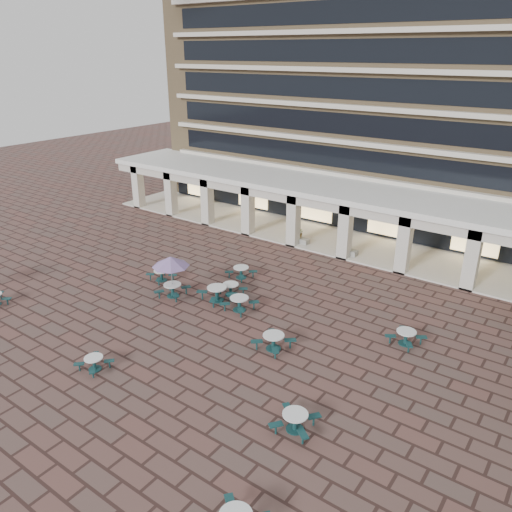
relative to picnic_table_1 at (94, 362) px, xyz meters
The scene contains 15 objects.
ground 6.55m from the picnic_table_1, 80.17° to the left, with size 120.00×120.00×0.00m, color brown.
apartment_building 34.19m from the picnic_table_1, 88.00° to the left, with size 40.00×15.50×25.20m.
retail_arcade 21.43m from the picnic_table_1, 86.99° to the left, with size 42.00×6.60×4.40m.
picnic_table_1 is the anchor object (origin of this frame).
picnic_table_2 9.79m from the picnic_table_1, 12.03° to the left, with size 1.88×1.88×0.76m.
picnic_table_5 8.58m from the picnic_table_1, 88.91° to the left, with size 2.30×2.30×0.86m.
picnic_table_6 8.00m from the picnic_table_1, 107.41° to the left, with size 2.20×2.20×2.54m.
picnic_table_7 8.48m from the picnic_table_1, 47.44° to the left, with size 1.91×1.91×0.80m.
picnic_table_8 9.71m from the picnic_table_1, 117.47° to the left, with size 1.83×1.83×0.71m.
picnic_table_9 11.93m from the picnic_table_1, 92.95° to the left, with size 1.79×1.79×0.75m.
picnic_table_10 9.61m from the picnic_table_1, 87.83° to the left, with size 1.81×1.81×0.73m.
picnic_table_12 8.62m from the picnic_table_1, 76.90° to the left, with size 1.83×1.83×0.80m.
picnic_table_13 15.09m from the picnic_table_1, 44.08° to the left, with size 1.89×1.89×0.73m.
planter_left 19.36m from the picnic_table_1, 92.13° to the left, with size 1.50×0.69×1.29m.
planter_right 19.62m from the picnic_table_1, 80.46° to the left, with size 1.50×0.63×1.17m.
Camera 1 is at (16.21, -17.71, 13.65)m, focal length 35.00 mm.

